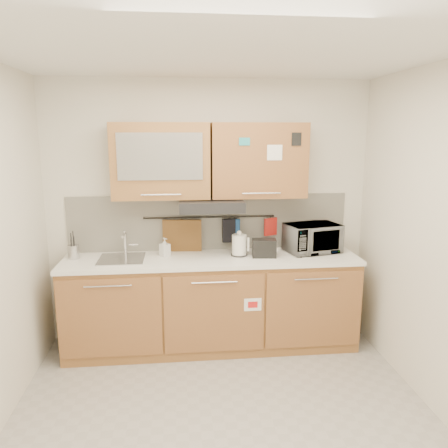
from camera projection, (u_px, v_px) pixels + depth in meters
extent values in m
plane|color=#9E9993|center=(225.00, 423.00, 3.21)|extent=(3.20, 3.20, 0.00)
plane|color=white|center=(225.00, 48.00, 2.67)|extent=(3.20, 3.20, 0.00)
plane|color=silver|center=(209.00, 212.00, 4.40)|extent=(3.20, 0.00, 3.20)
plane|color=silver|center=(448.00, 246.00, 3.10)|extent=(0.00, 3.00, 3.00)
cube|color=#A66A3B|center=(212.00, 304.00, 4.29)|extent=(2.80, 0.60, 0.88)
cube|color=black|center=(212.00, 340.00, 4.37)|extent=(2.80, 0.54, 0.10)
cube|color=#9D6B38|center=(110.00, 318.00, 3.88)|extent=(0.91, 0.02, 0.74)
cylinder|color=silver|center=(108.00, 286.00, 3.79)|extent=(0.41, 0.01, 0.01)
cube|color=#9D6B38|center=(214.00, 314.00, 3.98)|extent=(0.91, 0.02, 0.74)
cylinder|color=silver|center=(215.00, 282.00, 3.89)|extent=(0.41, 0.01, 0.01)
cube|color=#9D6B38|center=(314.00, 310.00, 4.07)|extent=(0.91, 0.02, 0.74)
cylinder|color=silver|center=(316.00, 279.00, 3.98)|extent=(0.41, 0.01, 0.01)
cube|color=white|center=(212.00, 259.00, 4.18)|extent=(2.82, 0.62, 0.04)
cube|color=silver|center=(209.00, 222.00, 4.41)|extent=(2.80, 0.02, 0.56)
cube|color=#A66A3B|center=(161.00, 161.00, 4.07)|extent=(0.90, 0.35, 0.70)
cube|color=silver|center=(160.00, 157.00, 3.88)|extent=(0.76, 0.02, 0.42)
cube|color=#9D6B38|center=(258.00, 160.00, 4.17)|extent=(0.90, 0.35, 0.70)
cube|color=white|center=(275.00, 153.00, 3.99)|extent=(0.14, 0.00, 0.14)
cube|color=black|center=(211.00, 205.00, 4.13)|extent=(0.60, 0.46, 0.10)
cube|color=silver|center=(122.00, 260.00, 4.10)|extent=(0.42, 0.40, 0.03)
cylinder|color=silver|center=(125.00, 243.00, 4.23)|extent=(0.03, 0.03, 0.24)
cylinder|color=silver|center=(124.00, 235.00, 4.14)|extent=(0.02, 0.18, 0.02)
cylinder|color=black|center=(210.00, 217.00, 4.36)|extent=(1.30, 0.02, 0.02)
cylinder|color=#B8B8BD|center=(74.00, 252.00, 4.12)|extent=(0.11, 0.11, 0.13)
cylinder|color=black|center=(72.00, 246.00, 4.11)|extent=(0.01, 0.01, 0.25)
cylinder|color=black|center=(75.00, 248.00, 4.10)|extent=(0.01, 0.01, 0.22)
cylinder|color=black|center=(74.00, 245.00, 4.12)|extent=(0.01, 0.01, 0.26)
cylinder|color=black|center=(72.00, 249.00, 4.09)|extent=(0.01, 0.01, 0.19)
cylinder|color=white|center=(239.00, 245.00, 4.22)|extent=(0.16, 0.16, 0.21)
sphere|color=white|center=(239.00, 233.00, 4.19)|extent=(0.05, 0.05, 0.05)
cube|color=white|center=(248.00, 244.00, 4.21)|extent=(0.02, 0.03, 0.13)
cylinder|color=black|center=(239.00, 255.00, 4.24)|extent=(0.16, 0.16, 0.01)
cube|color=black|center=(264.00, 248.00, 4.17)|extent=(0.24, 0.16, 0.17)
cube|color=black|center=(260.00, 240.00, 4.16)|extent=(0.07, 0.11, 0.01)
cube|color=black|center=(269.00, 240.00, 4.16)|extent=(0.07, 0.11, 0.01)
imported|color=#999999|center=(312.00, 238.00, 4.34)|extent=(0.58, 0.46, 0.28)
imported|color=#999999|center=(165.00, 247.00, 4.20)|extent=(0.11, 0.11, 0.18)
cube|color=brown|center=(182.00, 243.00, 4.37)|extent=(0.39, 0.06, 0.48)
cube|color=navy|center=(235.00, 228.00, 4.39)|extent=(0.11, 0.06, 0.18)
cube|color=black|center=(230.00, 231.00, 4.39)|extent=(0.16, 0.06, 0.24)
cube|color=#AF1C17|center=(271.00, 227.00, 4.43)|extent=(0.14, 0.08, 0.18)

